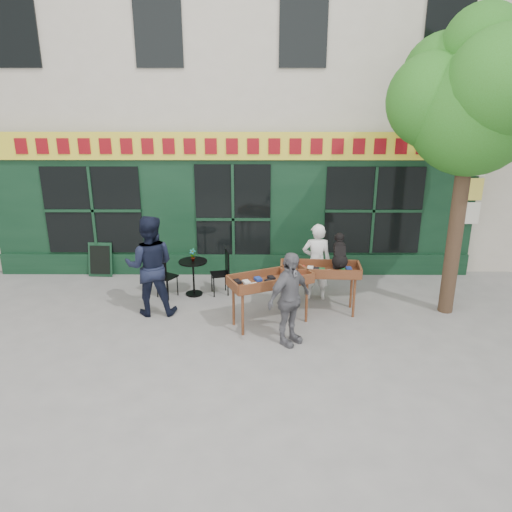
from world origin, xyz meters
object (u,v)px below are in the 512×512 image
object	(u,v)px
book_cart_center	(320,272)
dog	(340,250)
book_cart_right	(270,283)
man_left	(150,266)
man_right	(289,299)
bistro_table	(193,271)
woman	(316,262)

from	to	relation	value
book_cart_center	dog	bearing A→B (deg)	-4.82
book_cart_right	man_left	bearing A→B (deg)	144.43
dog	man_right	distance (m)	1.67
man_left	book_cart_right	bearing A→B (deg)	165.06
dog	man_left	size ratio (longest dim) A/B	0.30
book_cart_center	book_cart_right	bearing A→B (deg)	-147.91
book_cart_center	man_left	distance (m)	3.28
man_left	book_cart_center	bearing A→B (deg)	177.66
book_cart_center	bistro_table	world-z (taller)	book_cart_center
man_left	dog	bearing A→B (deg)	176.73
book_cart_center	man_left	size ratio (longest dim) A/B	0.78
man_right	dog	bearing A→B (deg)	5.93
book_cart_center	dog	size ratio (longest dim) A/B	2.56
dog	man_left	world-z (taller)	man_left
book_cart_center	woman	bearing A→B (deg)	93.31
woman	book_cart_right	distance (m)	1.53
book_cart_center	man_left	xyz separation A→B (m)	(-3.27, -0.08, 0.16)
dog	book_cart_right	size ratio (longest dim) A/B	0.37
woman	book_cart_center	bearing A→B (deg)	93.31
bistro_table	book_cart_right	bearing A→B (deg)	-40.25
woman	bistro_table	world-z (taller)	woman
man_left	bistro_table	bearing A→B (deg)	-131.64
book_cart_right	bistro_table	bearing A→B (deg)	115.35
woman	bistro_table	xyz separation A→B (m)	(-2.57, 0.17, -0.27)
woman	man_left	size ratio (longest dim) A/B	0.82
book_cart_right	bistro_table	xyz separation A→B (m)	(-1.60, 1.35, -0.28)
dog	woman	distance (m)	0.92
book_cart_center	dog	world-z (taller)	dog
woman	man_left	xyz separation A→B (m)	(-3.27, -0.73, 0.17)
book_cart_center	bistro_table	size ratio (longest dim) A/B	2.02
book_cart_center	man_right	xyz separation A→B (m)	(-0.67, -1.29, 0.01)
dog	book_cart_right	distance (m)	1.49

